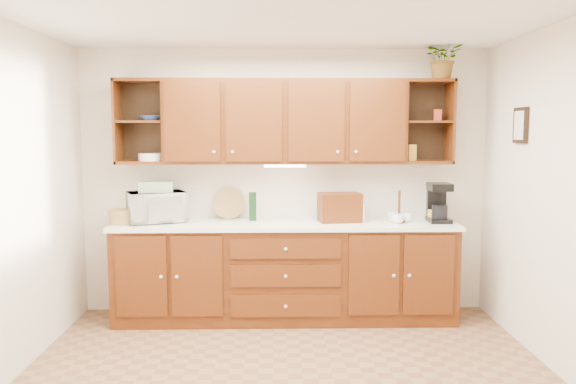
{
  "coord_description": "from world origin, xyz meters",
  "views": [
    {
      "loc": [
        -0.08,
        -3.82,
        1.8
      ],
      "look_at": [
        0.02,
        1.15,
        1.26
      ],
      "focal_mm": 35.0,
      "sensor_mm": 36.0,
      "label": 1
    }
  ],
  "objects_px": {
    "microwave": "(156,207)",
    "bread_box": "(340,207)",
    "coffee_maker": "(439,203)",
    "potted_plant": "(444,58)"
  },
  "relations": [
    {
      "from": "bread_box",
      "to": "coffee_maker",
      "type": "bearing_deg",
      "value": -8.51
    },
    {
      "from": "microwave",
      "to": "bread_box",
      "type": "height_order",
      "value": "microwave"
    },
    {
      "from": "bread_box",
      "to": "coffee_maker",
      "type": "height_order",
      "value": "coffee_maker"
    },
    {
      "from": "microwave",
      "to": "bread_box",
      "type": "bearing_deg",
      "value": -24.21
    },
    {
      "from": "bread_box",
      "to": "coffee_maker",
      "type": "distance_m",
      "value": 0.94
    },
    {
      "from": "bread_box",
      "to": "coffee_maker",
      "type": "relative_size",
      "value": 1.05
    },
    {
      "from": "coffee_maker",
      "to": "bread_box",
      "type": "bearing_deg",
      "value": -179.89
    },
    {
      "from": "microwave",
      "to": "potted_plant",
      "type": "distance_m",
      "value": 3.06
    },
    {
      "from": "bread_box",
      "to": "potted_plant",
      "type": "height_order",
      "value": "potted_plant"
    },
    {
      "from": "microwave",
      "to": "coffee_maker",
      "type": "relative_size",
      "value": 1.4
    }
  ]
}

